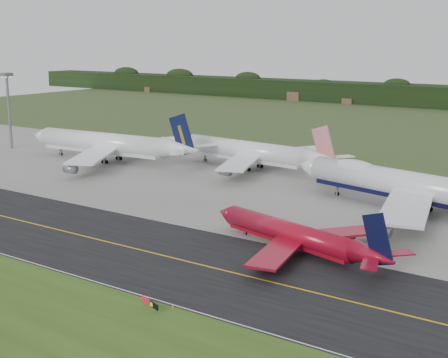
% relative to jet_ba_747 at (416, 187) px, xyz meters
% --- Properties ---
extents(ground, '(600.00, 600.00, 0.00)m').
position_rel_jet_ba_747_xyz_m(ground, '(-19.82, -48.99, -5.81)').
color(ground, '#384520').
rests_on(ground, ground).
extents(grass_verge, '(400.00, 30.00, 0.01)m').
position_rel_jet_ba_747_xyz_m(grass_verge, '(-19.82, -83.99, -5.80)').
color(grass_verge, '#335017').
rests_on(grass_verge, ground).
extents(taxiway, '(400.00, 32.00, 0.02)m').
position_rel_jet_ba_747_xyz_m(taxiway, '(-19.82, -52.99, -5.80)').
color(taxiway, black).
rests_on(taxiway, ground).
extents(apron, '(400.00, 78.00, 0.01)m').
position_rel_jet_ba_747_xyz_m(apron, '(-19.82, 2.01, -5.80)').
color(apron, gray).
rests_on(apron, ground).
extents(taxiway_centreline, '(400.00, 0.40, 0.00)m').
position_rel_jet_ba_747_xyz_m(taxiway_centreline, '(-19.82, -52.99, -5.78)').
color(taxiway_centreline, orange).
rests_on(taxiway_centreline, taxiway).
extents(taxiway_edge_line, '(400.00, 0.25, 0.00)m').
position_rel_jet_ba_747_xyz_m(taxiway_edge_line, '(-19.82, -68.49, -5.78)').
color(taxiway_edge_line, silver).
rests_on(taxiway_edge_line, taxiway).
extents(jet_ba_747, '(67.34, 54.88, 17.06)m').
position_rel_jet_ba_747_xyz_m(jet_ba_747, '(0.00, 0.00, 0.00)').
color(jet_ba_747, white).
rests_on(jet_ba_747, ground).
extents(jet_red_737, '(40.73, 32.55, 11.13)m').
position_rel_jet_ba_747_xyz_m(jet_red_737, '(-9.24, -38.06, -2.73)').
color(jet_red_737, maroon).
rests_on(jet_red_737, ground).
extents(jet_navy_gold, '(65.11, 56.56, 16.79)m').
position_rel_jet_ba_747_xyz_m(jet_navy_gold, '(-97.06, 5.31, -0.29)').
color(jet_navy_gold, white).
rests_on(jet_navy_gold, ground).
extents(jet_star_tail, '(57.73, 48.11, 15.22)m').
position_rel_jet_ba_747_xyz_m(jet_star_tail, '(-54.15, 20.22, -0.73)').
color(jet_star_tail, white).
rests_on(jet_star_tail, ground).
extents(floodlight_mast, '(3.26, 3.26, 26.30)m').
position_rel_jet_ba_747_xyz_m(floodlight_mast, '(-143.63, 3.60, 12.31)').
color(floodlight_mast, slate).
rests_on(floodlight_mast, ground).
extents(taxiway_sign, '(4.19, 1.55, 1.46)m').
position_rel_jet_ba_747_xyz_m(taxiway_sign, '(-15.09, -71.62, -4.78)').
color(taxiway_sign, slate).
rests_on(taxiway_sign, ground).
extents(edge_marker_center, '(0.16, 0.16, 0.50)m').
position_rel_jet_ba_747_xyz_m(edge_marker_center, '(-12.66, -69.49, -5.56)').
color(edge_marker_center, yellow).
rests_on(edge_marker_center, ground).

